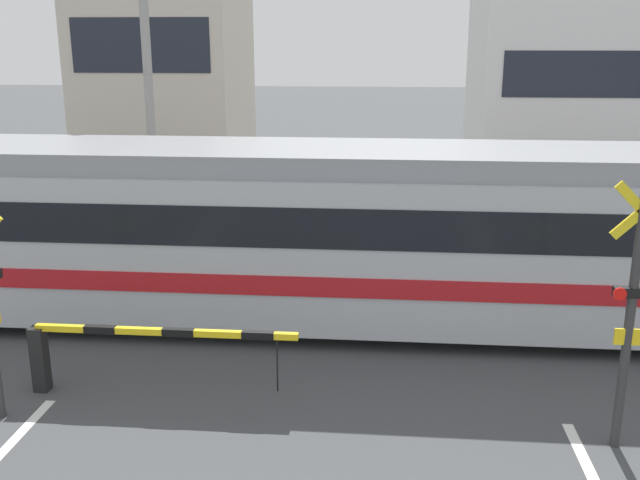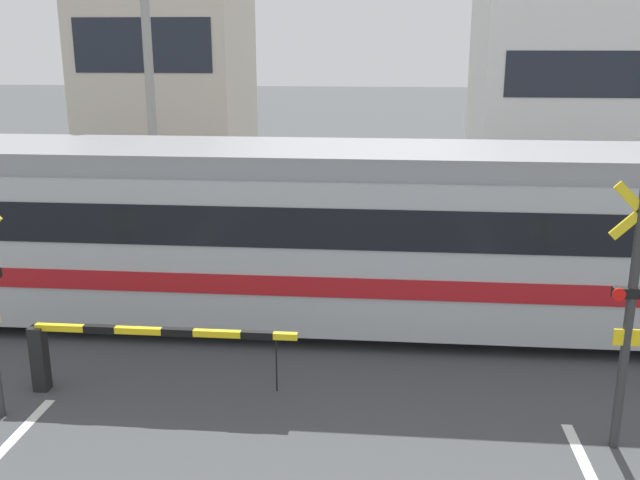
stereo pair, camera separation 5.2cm
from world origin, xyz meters
TOP-DOWN VIEW (x-y plane):
  - rail_track_near at (0.00, 9.39)m, footprint 50.00×0.10m
  - rail_track_far at (0.00, 10.82)m, footprint 50.00×0.10m
  - commuter_train at (2.06, 10.11)m, footprint 18.70×2.87m
  - crossing_barrier_near at (-2.70, 7.06)m, footprint 3.76×0.20m
  - crossing_barrier_far at (2.70, 12.87)m, footprint 3.76×0.20m
  - crossing_signal_right at (3.92, 6.30)m, footprint 0.68×0.15m
  - pedestrian at (1.12, 16.27)m, footprint 0.38×0.22m
  - building_left_of_street at (-6.75, 23.71)m, footprint 5.35×5.39m
  - building_right_of_street at (7.38, 23.71)m, footprint 6.62×5.39m
  - utility_pole_streetside at (-4.67, 15.37)m, footprint 0.22×0.22m

SIDE VIEW (x-z plane):
  - rail_track_near at x=0.00m, z-range 0.00..0.08m
  - rail_track_far at x=0.00m, z-range 0.00..0.08m
  - crossing_barrier_near at x=-2.70m, z-range 0.23..1.24m
  - crossing_barrier_far at x=2.70m, z-range 0.23..1.24m
  - pedestrian at x=1.12m, z-range 0.12..1.77m
  - commuter_train at x=2.06m, z-range 0.11..3.19m
  - crossing_signal_right at x=3.92m, z-range 0.17..3.46m
  - building_right_of_street at x=7.38m, z-range 0.00..6.98m
  - utility_pole_streetside at x=-4.67m, z-range 0.00..7.92m
  - building_left_of_street at x=-6.75m, z-range 0.00..8.51m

